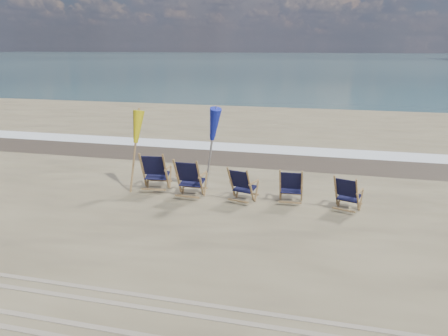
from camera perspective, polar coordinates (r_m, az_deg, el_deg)
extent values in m
plane|color=#36565A|center=(135.81, 13.57, 13.66)|extent=(400.00, 400.00, 0.00)
cube|color=silver|center=(16.66, 5.17, 2.52)|extent=(200.00, 1.40, 0.01)
cube|color=#42362A|center=(15.22, 4.27, 1.28)|extent=(200.00, 2.60, 0.00)
cylinder|color=olive|center=(11.75, -11.66, 2.10)|extent=(0.06, 0.06, 2.16)
cone|color=gold|center=(11.63, -11.82, 5.00)|extent=(0.30, 0.30, 0.85)
cylinder|color=#A5A5AD|center=(11.32, -1.81, 2.42)|extent=(0.06, 0.06, 2.36)
cone|color=#162098|center=(11.17, -1.84, 5.95)|extent=(0.30, 0.30, 0.85)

